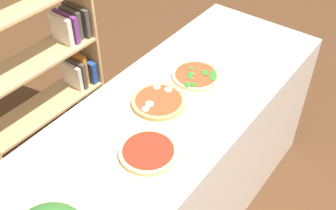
# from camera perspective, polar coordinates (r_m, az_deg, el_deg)

# --- Properties ---
(counter) EXTENTS (2.12, 0.76, 0.93)m
(counter) POSITION_cam_1_polar(r_m,az_deg,el_deg) (2.38, 0.00, -8.76)
(counter) COLOR beige
(counter) RESTS_ON ground_plane
(parchment_paper) EXTENTS (1.97, 0.54, 0.00)m
(parchment_paper) POSITION_cam_1_polar(r_m,az_deg,el_deg) (2.05, 0.00, -0.40)
(parchment_paper) COLOR tan
(parchment_paper) RESTS_ON counter
(pizza_plain_0) EXTENTS (0.26, 0.26, 0.02)m
(pizza_plain_0) POSITION_cam_1_polar(r_m,az_deg,el_deg) (1.83, -2.73, -6.41)
(pizza_plain_0) COLOR #E5C17F
(pizza_plain_0) RESTS_ON parchment_paper
(pizza_mozzarella_1) EXTENTS (0.27, 0.27, 0.03)m
(pizza_mozzarella_1) POSITION_cam_1_polar(r_m,az_deg,el_deg) (2.06, -1.30, 0.52)
(pizza_mozzarella_1) COLOR tan
(pizza_mozzarella_1) RESTS_ON parchment_paper
(pizza_spinach_2) EXTENTS (0.26, 0.26, 0.02)m
(pizza_spinach_2) POSITION_cam_1_polar(r_m,az_deg,el_deg) (2.24, 3.90, 4.09)
(pizza_spinach_2) COLOR #E5C17F
(pizza_spinach_2) RESTS_ON parchment_paper
(bookshelf) EXTENTS (0.92, 0.29, 1.55)m
(bookshelf) POSITION_cam_1_polar(r_m,az_deg,el_deg) (2.83, -16.12, 6.13)
(bookshelf) COLOR tan
(bookshelf) RESTS_ON ground_plane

